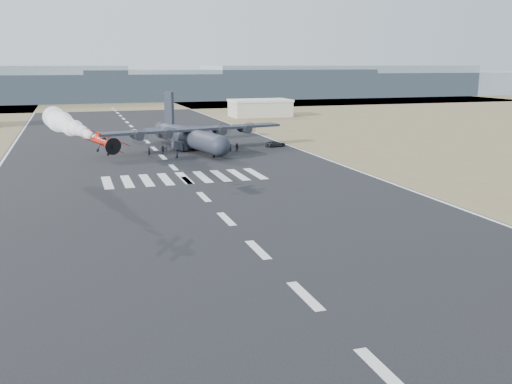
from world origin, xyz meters
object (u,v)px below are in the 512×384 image
crew_e (176,153)px  crew_f (183,148)px  aerobatic_biplane (104,142)px  transport_aircraft (189,135)px  crew_d (163,150)px  support_vehicle (275,144)px  crew_h (214,147)px  crew_b (237,148)px  crew_c (166,151)px  crew_g (230,148)px  crew_a (149,152)px  hangar_right (260,108)px

crew_e → crew_f: (2.58, 6.71, -0.01)m
crew_e → aerobatic_biplane: bearing=-106.1°
transport_aircraft → crew_d: size_ratio=22.15×
support_vehicle → crew_h: 14.76m
crew_b → crew_c: crew_b is taller
crew_f → crew_g: crew_f is taller
crew_b → crew_d: 15.26m
transport_aircraft → crew_e: size_ratio=23.61×
crew_e → crew_g: crew_e is taller
crew_h → aerobatic_biplane: bearing=165.5°
crew_a → crew_e: size_ratio=1.09×
crew_e → crew_f: size_ratio=1.01×
hangar_right → crew_h: hangar_right is taller
crew_a → crew_f: bearing=-19.1°
transport_aircraft → support_vehicle: transport_aircraft is taller
hangar_right → transport_aircraft: transport_aircraft is taller
crew_c → crew_e: bearing=-49.5°
crew_b → crew_f: size_ratio=1.05×
crew_d → crew_a: bearing=22.3°
transport_aircraft → crew_b: 11.03m
aerobatic_biplane → crew_f: bearing=57.2°
hangar_right → support_vehicle: (-20.07, -71.29, -2.37)m
transport_aircraft → crew_g: transport_aircraft is taller
crew_h → crew_a: bearing=114.5°
crew_g → support_vehicle: bearing=87.6°
aerobatic_biplane → crew_b: size_ratio=2.91×
crew_d → crew_h: size_ratio=1.01×
hangar_right → crew_d: bearing=-121.4°
hangar_right → crew_c: hangar_right is taller
crew_c → crew_f: size_ratio=0.96×
support_vehicle → crew_h: size_ratio=2.54×
aerobatic_biplane → crew_e: 43.92m
crew_e → crew_h: size_ratio=0.95×
hangar_right → crew_g: size_ratio=12.91×
crew_e → crew_g: size_ratio=1.08×
crew_h → crew_d: bearing=107.0°
crew_a → crew_f: crew_a is taller
crew_f → transport_aircraft: bearing=-21.7°
support_vehicle → crew_g: crew_g is taller
transport_aircraft → crew_f: (-1.95, -3.32, -2.17)m
aerobatic_biplane → crew_f: aerobatic_biplane is taller
crew_c → crew_d: 1.09m
transport_aircraft → crew_g: (7.55, -5.72, -2.23)m
crew_b → crew_g: crew_b is taller
crew_f → crew_g: size_ratio=1.07×
aerobatic_biplane → crew_d: size_ratio=2.84×
crew_e → crew_h: crew_h is taller
crew_a → crew_f: 8.25m
support_vehicle → crew_f: 21.01m
aerobatic_biplane → crew_c: 47.37m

